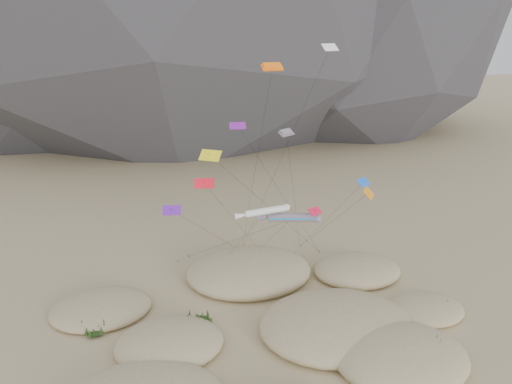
{
  "coord_description": "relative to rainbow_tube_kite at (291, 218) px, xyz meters",
  "views": [
    {
      "loc": [
        -15.97,
        -40.03,
        31.79
      ],
      "look_at": [
        -1.72,
        12.0,
        13.68
      ],
      "focal_mm": 35.0,
      "sensor_mm": 36.0,
      "label": 1
    }
  ],
  "objects": [
    {
      "name": "multi_parafoil",
      "position": [
        0.34,
        3.03,
        9.24
      ],
      "size": [
        7.72,
        12.81,
        20.28
      ],
      "color": "#E64118",
      "rests_on": "ground"
    },
    {
      "name": "white_tube_kite",
      "position": [
        -3.11,
        0.61,
        0.86
      ],
      "size": [
        6.69,
        10.34,
        11.85
      ],
      "color": "silver",
      "rests_on": "ground"
    },
    {
      "name": "kite_stakes",
      "position": [
        -1.77,
        12.26,
        -10.17
      ],
      "size": [
        20.58,
        3.69,
        0.3
      ],
      "color": "#3F2D1E",
      "rests_on": "ground"
    },
    {
      "name": "dunes",
      "position": [
        -3.78,
        -6.71,
        -9.6
      ],
      "size": [
        46.83,
        38.72,
        3.74
      ],
      "color": "#CCB789",
      "rests_on": "ground"
    },
    {
      "name": "orange_parafoil",
      "position": [
        -2.18,
        1.1,
        16.8
      ],
      "size": [
        2.37,
        11.8,
        27.99
      ],
      "color": "orange",
      "rests_on": "ground"
    },
    {
      "name": "dune_grass",
      "position": [
        -3.81,
        -7.16,
        -9.5
      ],
      "size": [
        41.82,
        28.97,
        1.45
      ],
      "color": "black",
      "rests_on": "ground"
    },
    {
      "name": "delta_kites",
      "position": [
        -1.85,
        0.41,
        5.91
      ],
      "size": [
        25.47,
        16.85,
        29.72
      ],
      "color": "#621CA7",
      "rests_on": "ground"
    },
    {
      "name": "rainbow_tube_kite",
      "position": [
        0.0,
        0.0,
        0.0
      ],
      "size": [
        6.92,
        15.19,
        11.18
      ],
      "color": "#DD4C17",
      "rests_on": "ground"
    },
    {
      "name": "ground",
      "position": [
        -2.36,
        -11.46,
        -10.32
      ],
      "size": [
        500.0,
        500.0,
        0.0
      ],
      "primitive_type": "plane",
      "color": "#CCB789",
      "rests_on": "ground"
    }
  ]
}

